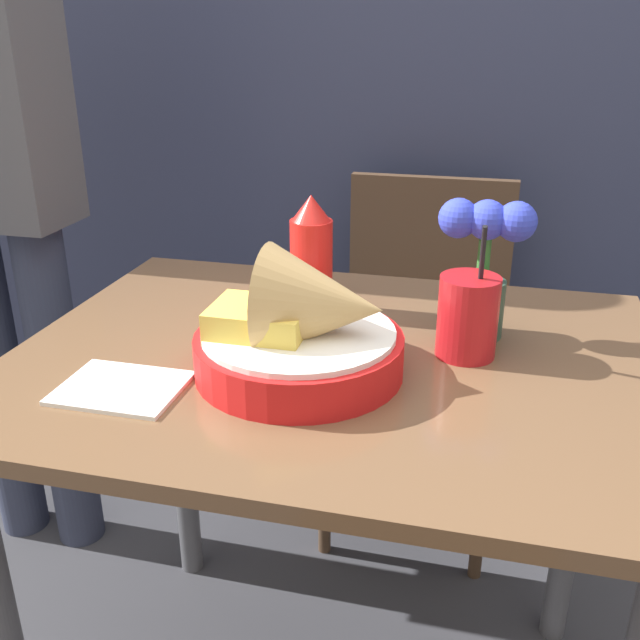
{
  "coord_description": "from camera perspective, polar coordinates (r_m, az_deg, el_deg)",
  "views": [
    {
      "loc": [
        0.21,
        -0.92,
        1.2
      ],
      "look_at": [
        -0.02,
        -0.02,
        0.81
      ],
      "focal_mm": 40.0,
      "sensor_mm": 36.0,
      "label": 1
    }
  ],
  "objects": [
    {
      "name": "flower_vase",
      "position": [
        1.09,
        12.95,
        4.69
      ],
      "size": [
        0.14,
        0.07,
        0.21
      ],
      "color": "#2D4738",
      "rests_on": "dining_table"
    },
    {
      "name": "chair_far_window",
      "position": [
        1.77,
        8.16,
        -0.17
      ],
      "size": [
        0.4,
        0.4,
        0.85
      ],
      "color": "#473323",
      "rests_on": "ground_plane"
    },
    {
      "name": "dining_table",
      "position": [
        1.11,
        1.15,
        -8.61
      ],
      "size": [
        0.94,
        0.72,
        0.75
      ],
      "color": "brown",
      "rests_on": "ground_plane"
    },
    {
      "name": "drink_cup",
      "position": [
        1.04,
        11.72,
        0.08
      ],
      "size": [
        0.09,
        0.09,
        0.2
      ],
      "color": "red",
      "rests_on": "dining_table"
    },
    {
      "name": "napkin",
      "position": [
        0.98,
        -15.61,
        -5.25
      ],
      "size": [
        0.16,
        0.13,
        0.01
      ],
      "color": "white",
      "rests_on": "dining_table"
    },
    {
      "name": "ketchup_bottle",
      "position": [
        1.17,
        -0.7,
        5.14
      ],
      "size": [
        0.07,
        0.07,
        0.2
      ],
      "color": "red",
      "rests_on": "dining_table"
    },
    {
      "name": "food_basket",
      "position": [
        0.96,
        -1.06,
        -0.91
      ],
      "size": [
        0.29,
        0.29,
        0.18
      ],
      "color": "red",
      "rests_on": "dining_table"
    }
  ]
}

